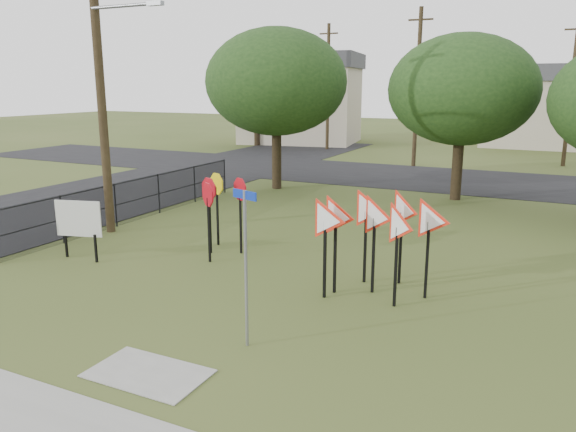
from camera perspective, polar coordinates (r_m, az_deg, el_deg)
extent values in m
plane|color=#37461A|center=(11.83, -6.44, -10.60)|extent=(140.00, 140.00, 0.00)
cube|color=gray|center=(9.02, -21.80, -19.64)|extent=(30.00, 1.60, 0.02)
cube|color=black|center=(26.60, -16.79, 2.38)|extent=(8.00, 50.00, 0.02)
cube|color=black|center=(30.05, 14.48, 3.72)|extent=(60.00, 8.00, 0.02)
cube|color=gray|center=(10.11, -14.02, -15.27)|extent=(2.00, 1.20, 0.02)
cylinder|color=gray|center=(10.24, -4.29, -5.53)|extent=(0.06, 0.06, 2.95)
cube|color=#0D2895|center=(9.88, -4.43, 2.17)|extent=(0.58, 0.22, 0.16)
cube|color=black|center=(16.22, -7.93, -0.69)|extent=(0.05, 0.05, 1.79)
cube|color=black|center=(16.09, -4.83, -0.72)|extent=(0.05, 0.05, 1.79)
cube|color=black|center=(15.40, -8.03, -1.44)|extent=(0.05, 0.05, 1.79)
cube|color=black|center=(17.02, -7.17, -0.01)|extent=(0.05, 0.05, 1.79)
cube|color=black|center=(13.05, 4.80, -4.06)|extent=(0.06, 0.06, 1.79)
cube|color=black|center=(13.16, 8.67, -4.02)|extent=(0.06, 0.06, 1.79)
cube|color=black|center=(12.43, 10.90, -5.15)|extent=(0.06, 0.06, 1.79)
cube|color=black|center=(13.82, 7.85, -3.15)|extent=(0.06, 0.06, 1.79)
cube|color=black|center=(13.88, 11.36, -3.21)|extent=(0.06, 0.06, 1.79)
cube|color=black|center=(13.06, 13.94, -4.40)|extent=(0.06, 0.06, 1.79)
cube|color=black|center=(12.73, 3.76, -4.49)|extent=(0.06, 0.06, 1.79)
cube|color=black|center=(17.02, -21.61, -2.61)|extent=(0.06, 0.06, 0.78)
cube|color=black|center=(16.23, -18.95, -3.14)|extent=(0.06, 0.06, 0.78)
cube|color=silver|center=(16.43, -20.53, -0.25)|extent=(1.30, 0.39, 1.00)
cylinder|color=#382C1A|center=(18.94, -18.59, 13.29)|extent=(0.28, 0.28, 10.00)
cylinder|color=gray|center=(18.19, -16.45, 19.79)|extent=(2.40, 0.10, 0.10)
cube|color=gray|center=(17.42, -13.33, 20.28)|extent=(0.50, 0.18, 0.12)
cylinder|color=#382C1A|center=(34.01, 12.99, 12.47)|extent=(0.24, 0.24, 9.00)
cube|color=#382C1A|center=(34.19, 13.34, 18.85)|extent=(1.40, 0.10, 0.10)
cylinder|color=#382C1A|center=(37.08, 26.80, 11.07)|extent=(0.24, 0.24, 8.50)
cylinder|color=#382C1A|center=(42.19, 4.08, 12.86)|extent=(0.24, 0.24, 9.00)
cube|color=#382C1A|center=(42.34, 4.17, 18.01)|extent=(1.40, 0.10, 0.10)
cylinder|color=black|center=(18.43, -21.97, -0.32)|extent=(0.05, 0.05, 1.50)
cylinder|color=black|center=(19.99, -17.12, 1.06)|extent=(0.05, 0.05, 1.50)
cylinder|color=black|center=(21.68, -12.99, 2.23)|extent=(0.05, 0.05, 1.50)
cylinder|color=black|center=(23.48, -9.47, 3.22)|extent=(0.05, 0.05, 1.50)
cylinder|color=black|center=(25.36, -6.46, 4.05)|extent=(0.05, 0.05, 1.50)
cube|color=black|center=(20.70, -15.09, 3.60)|extent=(0.03, 11.50, 0.03)
cube|color=black|center=(20.82, -14.97, 1.67)|extent=(0.03, 11.50, 0.03)
cube|color=black|center=(20.82, -14.97, 1.67)|extent=(0.01, 11.50, 1.50)
cube|color=#B7AC93|center=(47.49, 1.35, 11.12)|extent=(10.08, 8.46, 6.00)
cube|color=#404044|center=(47.49, 1.37, 15.46)|extent=(10.58, 8.88, 1.20)
cube|color=#B7AC93|center=(49.17, 24.22, 9.47)|extent=(8.00, 8.00, 5.00)
cube|color=#404044|center=(49.12, 24.57, 13.07)|extent=(8.40, 8.40, 1.20)
cylinder|color=#2D2213|center=(26.20, -1.16, 5.67)|extent=(0.44, 0.44, 2.62)
ellipsoid|color=#193113|center=(25.97, -1.20, 13.47)|extent=(6.40, 6.40, 4.80)
cylinder|color=#2D2213|center=(24.65, 16.78, 4.43)|extent=(0.44, 0.44, 2.45)
ellipsoid|color=#193113|center=(24.39, 17.31, 12.16)|extent=(6.00, 6.00, 4.50)
cylinder|color=#2D2213|center=(44.93, -3.18, 8.94)|extent=(0.44, 0.44, 2.80)
ellipsoid|color=#193113|center=(44.80, -3.24, 13.76)|extent=(6.80, 6.80, 5.10)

